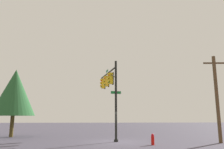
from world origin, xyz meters
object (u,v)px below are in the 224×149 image
Objects in this scene: utility_pole at (217,97)px; fire_hydrant at (153,139)px; signal_pole_assembly at (109,86)px; tree_near at (15,92)px.

fire_hydrant is (-0.96, 5.80, -3.33)m from utility_pole.
signal_pole_assembly reaches higher than fire_hydrant.
signal_pole_assembly is 0.97× the size of utility_pole.
tree_near reaches higher than signal_pole_assembly.
utility_pole is 8.70× the size of fire_hydrant.
fire_hydrant is at bearing -146.84° from signal_pole_assembly.
tree_near is at bearing 60.80° from fire_hydrant.
fire_hydrant is 0.12× the size of tree_near.
signal_pole_assembly is 7.29m from fire_hydrant.
tree_near is at bearing 71.41° from utility_pole.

